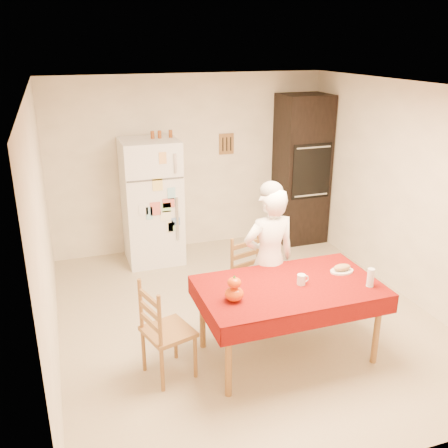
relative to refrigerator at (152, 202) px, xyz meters
name	(u,v)px	position (x,y,z in m)	size (l,w,h in m)	color
floor	(245,316)	(0.65, -1.88, -0.85)	(4.50, 4.50, 0.00)	tan
room_shell	(247,176)	(0.65, -1.88, 0.77)	(4.02, 4.52, 2.51)	white
refrigerator	(152,202)	(0.00, 0.00, 0.00)	(0.75, 0.74, 1.70)	white
oven_cabinet	(302,170)	(2.28, 0.05, 0.25)	(0.70, 0.62, 2.20)	black
dining_table	(289,292)	(0.77, -2.68, -0.16)	(1.70, 1.00, 0.76)	brown
chair_far	(251,276)	(0.70, -1.90, -0.34)	(0.52, 0.50, 0.95)	brown
chair_left	(162,328)	(-0.44, -2.63, -0.34)	(0.50, 0.52, 0.95)	brown
seated_woman	(269,260)	(0.80, -2.14, -0.07)	(0.57, 0.37, 1.57)	white
coffee_mug	(301,280)	(0.88, -2.70, -0.04)	(0.08, 0.08, 0.10)	white
pumpkin_lower	(234,294)	(0.19, -2.79, -0.02)	(0.17, 0.17, 0.13)	#E25805
pumpkin_upper	(234,283)	(0.19, -2.79, 0.09)	(0.12, 0.12, 0.09)	#D34604
wine_glass	(371,277)	(1.48, -2.94, 0.00)	(0.07, 0.07, 0.18)	silver
bread_plate	(342,271)	(1.39, -2.59, -0.08)	(0.24, 0.24, 0.02)	white
bread_loaf	(342,267)	(1.39, -2.59, -0.04)	(0.18, 0.10, 0.06)	tan
spice_jar_left	(152,135)	(0.07, 0.05, 0.90)	(0.05, 0.05, 0.10)	brown
spice_jar_mid	(160,134)	(0.16, 0.05, 0.90)	(0.05, 0.05, 0.10)	brown
spice_jar_right	(171,134)	(0.31, 0.05, 0.90)	(0.05, 0.05, 0.10)	brown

